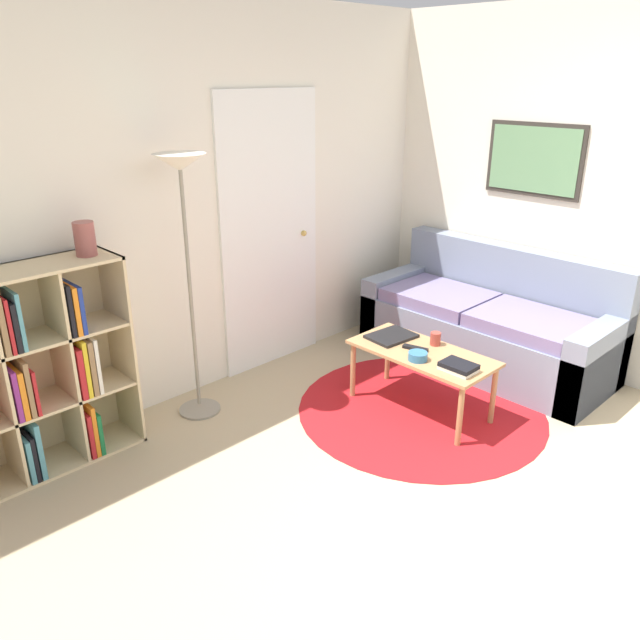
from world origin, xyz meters
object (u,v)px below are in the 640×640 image
Objects in this scene: bookshelf at (22,378)px; floor_lamp at (183,200)px; coffee_table at (422,358)px; couch at (490,326)px; laptop at (391,336)px; bowl at (418,356)px; cup at (435,339)px; vase_on_shelf at (85,239)px.

floor_lamp reaches higher than bookshelf.
couch is at bearing 5.20° from coffee_table.
coffee_table is (2.12, -1.12, -0.20)m from bookshelf.
bookshelf is 2.30m from laptop.
bowl is (-1.13, -0.15, 0.16)m from couch.
bookshelf is 1.34m from floor_lamp.
couch reaches higher than cup.
floor_lamp reaches higher than cup.
laptop is at bearing -25.96° from vase_on_shelf.
cup reaches higher than bowl.
bookshelf is 0.70× the size of floor_lamp.
coffee_table is at bearing 24.84° from bowl.
floor_lamp reaches higher than bowl.
coffee_table is 2.87× the size of laptop.
coffee_table is at bearing -95.81° from laptop.
couch is 1.96× the size of coffee_table.
coffee_table is 10.88× the size of cup.
laptop is 1.77× the size of vase_on_shelf.
vase_on_shelf is (-0.58, 0.09, -0.15)m from floor_lamp.
vase_on_shelf is at bearing 142.66° from bowl.
laptop is 2.73× the size of bowl.
vase_on_shelf reaches higher than bowl.
cup is at bearing -39.85° from floor_lamp.
bookshelf reaches higher than couch.
floor_lamp is at bearing 136.46° from coffee_table.
laptop is at bearing 112.23° from cup.
bookshelf is at bearing 153.77° from cup.
bookshelf reaches higher than coffee_table.
bookshelf is 2.40m from coffee_table.
floor_lamp is 13.85× the size of bowl.
bookshelf is 6.27× the size of vase_on_shelf.
laptop is 0.31m from cup.
floor_lamp reaches higher than couch.
cup is at bearing -31.47° from vase_on_shelf.
bookshelf is at bearing 178.92° from vase_on_shelf.
floor_lamp is at bearing -5.24° from bookshelf.
cup is (2.26, -1.11, -0.11)m from bookshelf.
bowl is at bearing -155.16° from coffee_table.
floor_lamp is at bearing 131.20° from bowl.
couch is 3.02m from vase_on_shelf.
cup is (0.12, -0.28, 0.03)m from laptop.
floor_lamp is (1.04, -0.10, 0.84)m from bookshelf.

